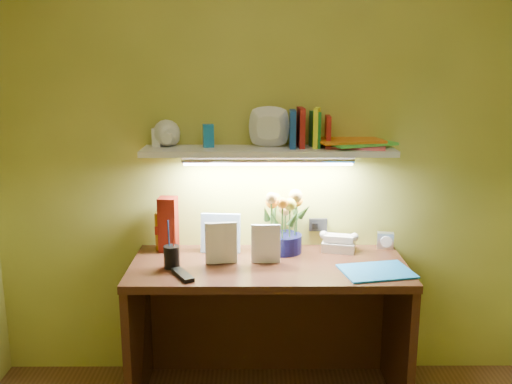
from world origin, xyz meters
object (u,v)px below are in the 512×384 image
Objects in this scene: flower_bouquet at (284,222)px; desk_clock at (385,240)px; whisky_bottle at (163,226)px; desk at (268,331)px; telephone at (339,241)px.

flower_bouquet reaches higher than desk_clock.
flower_bouquet is 0.66m from whisky_bottle.
flower_bouquet reaches higher than desk.
flower_bouquet is at bearing 64.74° from desk.
telephone reaches higher than desk.
whisky_bottle is at bearing -168.50° from telephone.
desk_clock is at bearing 0.02° from whisky_bottle.
desk is 5.35× the size of whisky_bottle.
desk is 4.14× the size of flower_bouquet.
flower_bouquet is 1.96× the size of telephone.
whisky_bottle is (-0.66, 0.06, -0.04)m from flower_bouquet.
flower_bouquet is (0.09, 0.18, 0.54)m from desk.
telephone is (0.39, 0.20, 0.43)m from desk.
telephone is at bearing -160.51° from desk_clock.
flower_bouquet is at bearing -162.34° from telephone.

